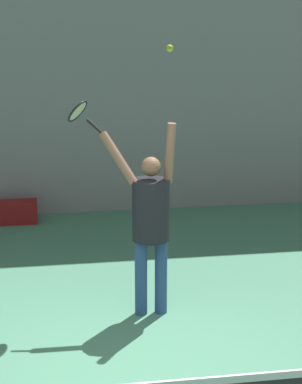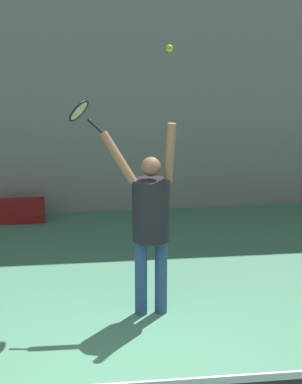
% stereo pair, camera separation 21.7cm
% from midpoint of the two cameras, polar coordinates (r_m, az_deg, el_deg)
% --- Properties ---
extents(back_wall, '(18.00, 0.10, 5.00)m').
position_cam_midpoint_polar(back_wall, '(10.81, -4.29, 11.32)').
color(back_wall, gray).
rests_on(back_wall, ground_plane).
extents(tennis_player, '(0.79, 0.49, 2.04)m').
position_cam_midpoint_polar(tennis_player, '(7.13, 0.83, -2.10)').
color(tennis_player, '#2D4C7F').
rests_on(tennis_player, ground_plane).
extents(tennis_racket, '(0.41, 0.34, 0.34)m').
position_cam_midpoint_polar(tennis_racket, '(7.20, -4.95, 6.52)').
color(tennis_racket, black).
extents(tennis_ball, '(0.07, 0.07, 0.07)m').
position_cam_midpoint_polar(tennis_ball, '(6.76, 2.46, 11.70)').
color(tennis_ball, '#CCDB2D').
extents(equipment_bag, '(0.72, 0.34, 0.33)m').
position_cam_midpoint_polar(equipment_bag, '(10.75, -10.04, -1.54)').
color(equipment_bag, maroon).
rests_on(equipment_bag, ground_plane).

